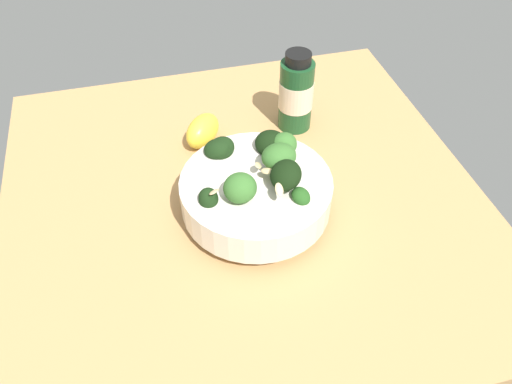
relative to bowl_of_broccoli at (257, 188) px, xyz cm
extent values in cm
cube|color=tan|center=(-1.14, 3.46, -6.03)|extent=(66.82, 66.82, 3.37)
cylinder|color=silver|center=(-0.18, -0.35, -3.58)|extent=(10.95, 10.95, 1.52)
cylinder|color=silver|center=(-0.18, -0.35, -0.53)|extent=(19.92, 19.92, 4.57)
cylinder|color=beige|center=(-0.18, -0.35, 1.36)|extent=(17.22, 17.22, 0.80)
cylinder|color=#2F662B|center=(-3.88, 6.26, 0.93)|extent=(1.60, 1.59, 1.27)
ellipsoid|color=black|center=(-3.88, 6.26, 2.42)|extent=(5.62, 5.45, 3.99)
cylinder|color=#4A8F3C|center=(3.57, 2.69, 0.85)|extent=(1.97, 1.70, 1.72)
ellipsoid|color=black|center=(3.57, 2.69, 2.49)|extent=(3.72, 4.38, 3.60)
cylinder|color=#4A8F3C|center=(3.27, 1.18, 1.77)|extent=(2.05, 2.07, 1.94)
ellipsoid|color=#386B2B|center=(3.27, 1.18, 3.84)|extent=(6.23, 6.46, 4.28)
cylinder|color=#589D47|center=(4.90, 4.41, 0.89)|extent=(2.08, 2.09, 1.90)
ellipsoid|color=#386B2B|center=(4.90, 4.41, 2.79)|extent=(5.32, 5.03, 5.46)
cylinder|color=#3C7A32|center=(3.07, -2.51, 2.16)|extent=(2.19, 2.02, 1.70)
ellipsoid|color=black|center=(3.07, -2.51, 3.94)|extent=(5.79, 5.81, 4.57)
cylinder|color=#589D47|center=(3.41, 5.35, 0.93)|extent=(2.16, 1.94, 1.59)
ellipsoid|color=black|center=(3.41, 5.35, 2.59)|extent=(5.87, 6.15, 4.05)
cylinder|color=#589D47|center=(-2.83, -2.79, 1.77)|extent=(1.64, 1.73, 1.22)
ellipsoid|color=#386B2B|center=(-2.83, -2.79, 3.43)|extent=(6.14, 6.01, 3.90)
cylinder|color=#3C7A32|center=(-3.33, 6.39, 0.73)|extent=(1.69, 1.58, 1.44)
ellipsoid|color=black|center=(-3.33, 6.39, 2.29)|extent=(5.45, 4.99, 3.78)
cylinder|color=#589D47|center=(-6.78, -2.37, 0.75)|extent=(1.52, 1.32, 1.39)
ellipsoid|color=black|center=(-6.78, -2.37, 2.12)|extent=(2.91, 3.71, 3.75)
cylinder|color=#589D47|center=(4.39, -4.90, 1.02)|extent=(1.41, 1.26, 1.17)
ellipsoid|color=#23511C|center=(4.39, -4.90, 2.19)|extent=(3.38, 3.74, 2.78)
ellipsoid|color=#DBBC84|center=(0.40, 0.79, 3.28)|extent=(1.56, 2.08, 1.30)
ellipsoid|color=#DBBC84|center=(-6.05, -2.90, 3.68)|extent=(1.95, 1.94, 1.19)
ellipsoid|color=#DBBC84|center=(1.22, -0.61, 3.35)|extent=(1.99, 1.94, 0.99)
ellipsoid|color=#DBBC84|center=(1.58, -4.73, 3.90)|extent=(1.11, 1.80, 1.07)
ellipsoid|color=yellow|center=(-4.45, 16.25, -1.98)|extent=(7.72, 8.07, 4.72)
cylinder|color=#194723|center=(10.73, 17.02, 1.37)|extent=(5.29, 5.29, 11.43)
cylinder|color=black|center=(10.73, 17.02, 7.94)|extent=(3.97, 3.97, 1.70)
cylinder|color=beige|center=(10.73, 17.02, 1.70)|extent=(5.40, 5.40, 4.61)
camera|label=1|loc=(-12.00, -46.19, 47.31)|focal=35.81mm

